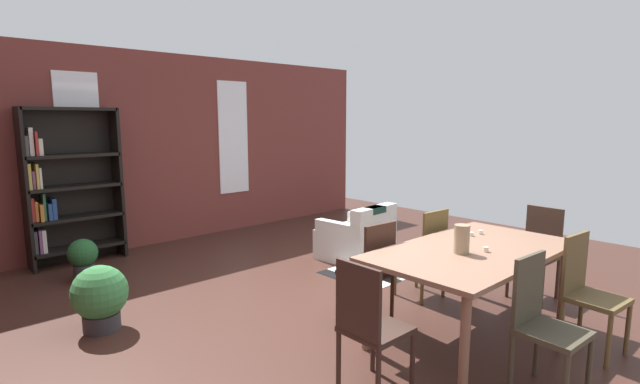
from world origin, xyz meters
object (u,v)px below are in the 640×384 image
Objects in this scene: potted_plant_corner at (100,296)px; vase_on_table at (462,239)px; dining_chair_head_left at (369,324)px; bookshelf_tall at (66,187)px; dining_chair_near_left at (542,320)px; dining_table at (473,257)px; dining_chair_far_right at (426,251)px; potted_plant_by_shelf at (83,258)px; dining_chair_head_right at (538,249)px; dining_chair_far_left at (371,268)px; dining_chair_near_right at (587,289)px; armchair_white at (357,239)px.

vase_on_table is at bearing -47.00° from potted_plant_corner.
bookshelf_tall reaches higher than dining_chair_head_left.
dining_table is at bearing 60.89° from dining_chair_near_left.
vase_on_table is 0.25× the size of dining_chair_far_right.
dining_chair_near_left is at bearing -70.22° from potted_plant_by_shelf.
dining_chair_head_right is at bearing -32.00° from potted_plant_corner.
dining_chair_far_right is at bearing 60.88° from dining_chair_near_left.
potted_plant_by_shelf is at bearing 100.84° from dining_chair_head_left.
dining_chair_far_left and dining_chair_near_right have the same top height.
bookshelf_tall is at bearing 113.04° from dining_table.
bookshelf_tall is (-1.51, 3.82, 0.50)m from dining_chair_far_left.
dining_chair_far_right is at bearing -50.20° from potted_plant_by_shelf.
dining_chair_far_right is 3.88m from potted_plant_by_shelf.
dining_chair_near_left is at bearing -119.11° from dining_table.
armchair_white is (2.87, -2.40, -0.73)m from bookshelf_tall.
dining_chair_far_right is 1.10× the size of armchair_white.
vase_on_table is 1.58m from dining_chair_head_right.
potted_plant_by_shelf is at bearing 109.78° from dining_chair_near_left.
dining_table is 0.28m from vase_on_table.
dining_table is 3.27× the size of potted_plant_corner.
dining_chair_head_right reaches higher than dining_table.
dining_chair_head_right is at bearing -79.37° from armchair_white.
vase_on_table is 4.22m from potted_plant_by_shelf.
bookshelf_tall reaches higher than dining_chair_far_left.
dining_table is 2.02× the size of dining_chair_head_right.
dining_chair_near_right is 4.13m from potted_plant_corner.
dining_chair_near_left is 1.89× the size of potted_plant_by_shelf.
dining_chair_near_left is (-0.86, -1.54, 0.00)m from dining_chair_far_right.
dining_chair_near_right is at bearing -99.29° from armchair_white.
dining_chair_near_left is 1.00× the size of dining_chair_head_right.
vase_on_table is 0.25× the size of dining_chair_head_left.
vase_on_table is at bearing -72.72° from dining_chair_far_left.
vase_on_table reaches higher than dining_chair_head_left.
vase_on_table is at bearing -117.10° from armchair_white.
dining_chair_head_left is 1.93m from dining_chair_near_right.
potted_plant_by_shelf is (-1.62, 4.51, -0.23)m from dining_chair_near_left.
dining_chair_head_right is at bearing -0.06° from dining_chair_head_left.
vase_on_table is 1.07m from dining_chair_near_right.
vase_on_table is 0.25× the size of dining_chair_near_left.
dining_chair_near_right reaches higher than potted_plant_by_shelf.
armchair_white is at bearing 46.27° from dining_chair_far_left.
armchair_white is (0.48, 2.96, -0.23)m from dining_chair_near_right.
potted_plant_corner is at bearing -100.91° from potted_plant_by_shelf.
potted_plant_corner is (-0.38, -2.30, -0.70)m from bookshelf_tall.
vase_on_table is 0.25× the size of dining_chair_head_right.
vase_on_table reaches higher than armchair_white.
bookshelf_tall is (-2.38, 3.82, 0.50)m from dining_chair_far_right.
potted_plant_by_shelf is (-3.39, 3.75, -0.23)m from dining_chair_head_right.
dining_chair_head_right is at bearing -40.40° from dining_chair_far_right.
vase_on_table is 0.89m from dining_chair_near_left.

